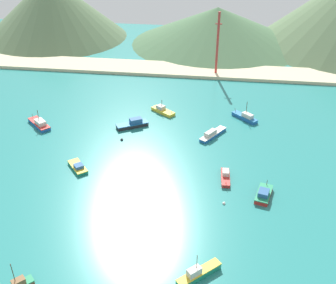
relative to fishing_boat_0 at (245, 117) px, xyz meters
name	(u,v)px	position (x,y,z in m)	size (l,w,h in m)	color
ground	(183,168)	(-17.16, -29.70, -1.15)	(260.00, 280.00, 0.50)	teal
fishing_boat_0	(245,117)	(0.00, 0.00, 0.00)	(8.45, 8.18, 6.40)	#1E5BA8
fishing_boat_1	(198,274)	(-10.52, -65.61, 0.06)	(8.39, 7.94, 6.05)	#198466
fishing_boat_2	(78,167)	(-44.49, -34.30, -0.28)	(7.02, 7.58, 1.77)	#198466
fishing_boat_3	(133,124)	(-34.90, -9.60, 0.05)	(10.12, 7.58, 2.67)	#232328
fishing_boat_5	(264,194)	(3.27, -39.66, -0.02)	(4.95, 8.01, 2.51)	red
fishing_boat_6	(163,110)	(-27.17, 1.30, -0.14)	(8.81, 7.63, 4.50)	gold
fishing_boat_7	(39,124)	(-64.05, -13.32, 0.00)	(9.70, 9.32, 5.75)	#1E5BA8
fishing_boat_8	(212,134)	(-10.08, -12.41, -0.09)	(7.87, 10.48, 2.26)	#1E5BA8
fishing_boat_10	(225,177)	(-5.87, -33.52, -0.19)	(2.47, 7.71, 2.08)	red
buoy_0	(122,140)	(-36.51, -18.28, -0.75)	(0.87, 0.87, 0.87)	#232328
buoy_1	(224,203)	(-6.04, -43.45, -0.77)	(0.74, 0.74, 0.74)	silver
beach_strip	(200,71)	(-17.16, 40.14, -0.30)	(247.00, 15.32, 1.20)	beige
hill_west	(52,7)	(-94.79, 79.49, 14.13)	(73.22, 73.22, 30.07)	#56704C
hill_central	(217,26)	(-12.15, 79.92, 7.82)	(83.21, 83.21, 17.45)	#476B47
radio_tower	(217,44)	(-10.84, 37.18, 11.97)	(2.52, 2.02, 25.25)	#B7332D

